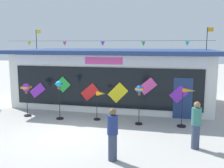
{
  "coord_description": "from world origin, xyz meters",
  "views": [
    {
      "loc": [
        3.98,
        -9.42,
        3.63
      ],
      "look_at": [
        1.25,
        2.37,
        1.74
      ],
      "focal_mm": 41.63,
      "sensor_mm": 36.0,
      "label": 1
    }
  ],
  "objects": [
    {
      "name": "person_near_camera",
      "position": [
        4.87,
        -0.36,
        0.89
      ],
      "size": [
        0.37,
        0.47,
        1.68
      ],
      "rotation": [
        0.0,
        0.0,
        6.02
      ],
      "color": "#333D56",
      "rests_on": "ground_plane"
    },
    {
      "name": "wind_spinner_center_left",
      "position": [
        0.71,
        2.16,
        1.02
      ],
      "size": [
        0.57,
        0.32,
        1.42
      ],
      "color": "black",
      "rests_on": "ground_plane"
    },
    {
      "name": "wind_spinner_far_left",
      "position": [
        -3.05,
        2.01,
        1.33
      ],
      "size": [
        0.4,
        0.4,
        1.67
      ],
      "color": "black",
      "rests_on": "ground_plane"
    },
    {
      "name": "ground_plane",
      "position": [
        0.0,
        0.0,
        0.0
      ],
      "size": [
        80.0,
        80.0,
        0.0
      ],
      "primitive_type": "plane",
      "color": "#ADAAA5"
    },
    {
      "name": "kite_shop_building",
      "position": [
        0.6,
        5.99,
        1.66
      ],
      "size": [
        11.36,
        6.23,
        4.51
      ],
      "color": "silver",
      "rests_on": "ground_plane"
    },
    {
      "name": "wind_spinner_right",
      "position": [
        4.63,
        1.99,
        1.07
      ],
      "size": [
        0.72,
        0.39,
        1.72
      ],
      "color": "black",
      "rests_on": "ground_plane"
    },
    {
      "name": "person_mid_plaza",
      "position": [
        2.26,
        -1.93,
        0.86
      ],
      "size": [
        0.34,
        0.34,
        1.68
      ],
      "rotation": [
        0.0,
        0.0,
        0.56
      ],
      "color": "#333D56",
      "rests_on": "ground_plane"
    },
    {
      "name": "wind_spinner_left",
      "position": [
        -1.23,
        1.88,
        1.38
      ],
      "size": [
        0.34,
        0.34,
        1.88
      ],
      "color": "black",
      "rests_on": "ground_plane"
    },
    {
      "name": "wind_spinner_center_right",
      "position": [
        2.61,
        1.91,
        1.43
      ],
      "size": [
        0.35,
        0.35,
        1.81
      ],
      "color": "black",
      "rests_on": "ground_plane"
    }
  ]
}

